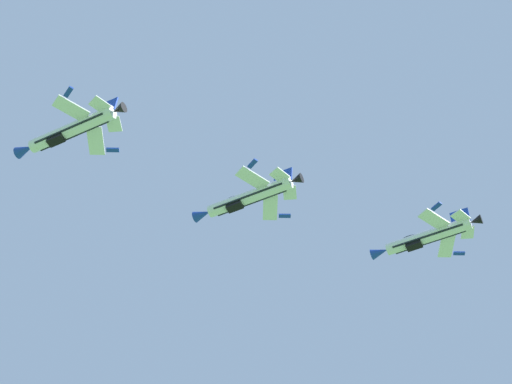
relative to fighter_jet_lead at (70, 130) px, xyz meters
name	(u,v)px	position (x,y,z in m)	size (l,w,h in m)	color
fighter_jet_lead	(70,130)	(0.00, 0.00, 0.00)	(15.93, 10.51, 4.38)	white
fighter_jet_left_wing	(248,198)	(17.10, 17.49, -0.04)	(15.93, 10.48, 4.38)	white
fighter_jet_right_wing	(426,237)	(38.20, 32.29, 0.01)	(15.93, 10.49, 4.38)	white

